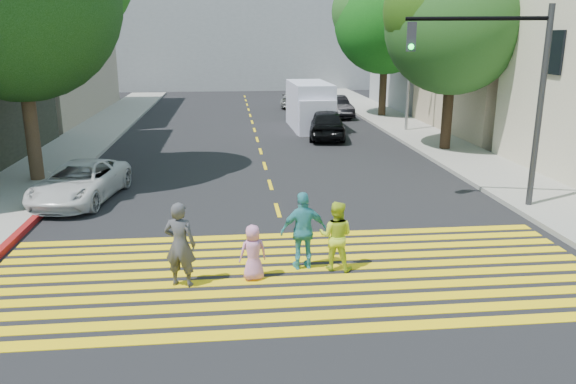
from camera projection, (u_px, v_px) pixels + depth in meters
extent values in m
plane|color=black|center=(304.00, 300.00, 11.10)|extent=(120.00, 120.00, 0.00)
cube|color=gray|center=(101.00, 128.00, 31.30)|extent=(3.00, 40.00, 0.15)
cube|color=gray|center=(441.00, 146.00, 26.30)|extent=(3.00, 60.00, 0.15)
cube|color=maroon|center=(39.00, 215.00, 16.13)|extent=(0.20, 8.00, 0.16)
cube|color=yellow|center=(313.00, 331.00, 9.95)|extent=(13.40, 0.35, 0.01)
cube|color=yellow|center=(308.00, 316.00, 10.47)|extent=(13.40, 0.35, 0.01)
cube|color=yellow|center=(304.00, 302.00, 11.00)|extent=(13.40, 0.35, 0.01)
cube|color=yellow|center=(301.00, 290.00, 11.53)|extent=(13.40, 0.35, 0.01)
cube|color=yellow|center=(298.00, 279.00, 12.05)|extent=(13.40, 0.35, 0.01)
cube|color=yellow|center=(295.00, 269.00, 12.58)|extent=(13.40, 0.35, 0.01)
cube|color=yellow|center=(292.00, 260.00, 13.11)|extent=(13.40, 0.35, 0.01)
cube|color=yellow|center=(289.00, 251.00, 13.64)|extent=(13.40, 0.35, 0.01)
cube|color=yellow|center=(287.00, 243.00, 14.16)|extent=(13.40, 0.35, 0.01)
cube|color=yellow|center=(285.00, 236.00, 14.69)|extent=(13.40, 0.35, 0.01)
cube|color=yellow|center=(278.00, 210.00, 16.85)|extent=(0.12, 1.40, 0.01)
cube|color=yellow|center=(270.00, 185.00, 19.72)|extent=(0.12, 1.40, 0.01)
cube|color=yellow|center=(265.00, 166.00, 22.59)|extent=(0.12, 1.40, 0.01)
cube|color=yellow|center=(261.00, 151.00, 25.47)|extent=(0.12, 1.40, 0.01)
cube|color=yellow|center=(257.00, 139.00, 28.34)|extent=(0.12, 1.40, 0.01)
cube|color=yellow|center=(254.00, 130.00, 31.22)|extent=(0.12, 1.40, 0.01)
cube|color=yellow|center=(252.00, 122.00, 34.09)|extent=(0.12, 1.40, 0.01)
cube|color=yellow|center=(250.00, 115.00, 36.97)|extent=(0.12, 1.40, 0.01)
cube|color=yellow|center=(249.00, 110.00, 39.84)|extent=(0.12, 1.40, 0.01)
cube|color=yellow|center=(247.00, 105.00, 42.71)|extent=(0.12, 1.40, 0.01)
cube|color=yellow|center=(246.00, 100.00, 45.59)|extent=(0.12, 1.40, 0.01)
cube|color=yellow|center=(245.00, 97.00, 48.46)|extent=(0.12, 1.40, 0.01)
cube|color=tan|center=(540.00, 37.00, 29.46)|extent=(10.00, 10.00, 10.00)
cube|color=gray|center=(458.00, 37.00, 40.00)|extent=(10.00, 10.00, 10.00)
cube|color=gray|center=(241.00, 26.00, 55.48)|extent=(30.00, 8.00, 12.00)
cylinder|color=#3A2918|center=(32.00, 133.00, 19.51)|extent=(0.59, 0.59, 3.56)
cylinder|color=black|center=(447.00, 117.00, 25.00)|extent=(0.50, 0.50, 3.13)
sphere|color=#214C16|center=(454.00, 25.00, 23.95)|extent=(6.30, 6.30, 5.89)
sphere|color=#20651E|center=(480.00, 4.00, 24.06)|extent=(4.73, 4.73, 4.42)
sphere|color=#1E410D|center=(432.00, 11.00, 23.56)|extent=(4.41, 4.41, 4.13)
cylinder|color=black|center=(383.00, 91.00, 35.69)|extent=(0.61, 0.61, 3.34)
sphere|color=black|center=(386.00, 22.00, 34.56)|extent=(8.31, 8.31, 6.37)
sphere|color=#194211|center=(408.00, 5.00, 34.25)|extent=(6.23, 6.23, 4.78)
sphere|color=#1D4D19|center=(368.00, 11.00, 34.50)|extent=(5.82, 5.82, 4.46)
imported|color=#3F3E43|center=(180.00, 245.00, 11.54)|extent=(0.76, 0.60, 1.82)
imported|color=#BDD829|center=(336.00, 236.00, 12.40)|extent=(0.92, 0.82, 1.57)
imported|color=#C87BAC|center=(253.00, 252.00, 11.92)|extent=(0.67, 0.51, 1.22)
imported|color=teal|center=(304.00, 231.00, 12.41)|extent=(1.08, 0.55, 1.78)
imported|color=silver|center=(80.00, 182.00, 17.66)|extent=(2.72, 4.67, 1.22)
imported|color=black|center=(327.00, 124.00, 28.47)|extent=(2.37, 4.65, 1.52)
imported|color=#969697|center=(293.00, 99.00, 41.08)|extent=(2.34, 4.36, 1.20)
imported|color=black|center=(335.00, 107.00, 35.99)|extent=(1.86, 4.27, 1.37)
cube|color=silver|center=(309.00, 105.00, 31.59)|extent=(2.15, 5.16, 2.56)
cube|color=silver|center=(316.00, 117.00, 29.53)|extent=(1.97, 1.27, 1.84)
cylinder|color=black|center=(300.00, 127.00, 29.98)|extent=(0.27, 0.72, 0.72)
cylinder|color=black|center=(330.00, 126.00, 30.17)|extent=(0.27, 0.72, 0.72)
cylinder|color=black|center=(291.00, 117.00, 33.50)|extent=(0.27, 0.72, 0.72)
cylinder|color=black|center=(318.00, 117.00, 33.70)|extent=(0.27, 0.72, 0.72)
cylinder|color=#313234|center=(540.00, 111.00, 16.16)|extent=(0.21, 0.21, 5.92)
cylinder|color=black|center=(477.00, 18.00, 15.74)|extent=(3.86, 1.06, 0.12)
cube|color=#282730|center=(411.00, 37.00, 16.10)|extent=(0.31, 0.31, 0.83)
sphere|color=#04DF2B|center=(411.00, 47.00, 16.05)|extent=(0.19, 0.19, 0.16)
cylinder|color=gray|center=(410.00, 54.00, 29.33)|extent=(0.15, 0.15, 8.26)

